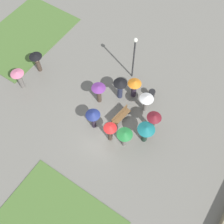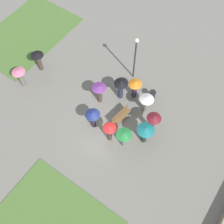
{
  "view_description": "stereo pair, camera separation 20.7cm",
  "coord_description": "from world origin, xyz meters",
  "px_view_note": "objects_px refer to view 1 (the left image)",
  "views": [
    {
      "loc": [
        -7.08,
        -5.55,
        18.21
      ],
      "look_at": [
        1.05,
        -0.12,
        1.16
      ],
      "focal_mm": 45.0,
      "sensor_mm": 36.0,
      "label": 1
    },
    {
      "loc": [
        -6.96,
        -5.72,
        18.21
      ],
      "look_at": [
        1.05,
        -0.12,
        1.16
      ],
      "focal_mm": 45.0,
      "sensor_mm": 36.0,
      "label": 2
    }
  ],
  "objects_px": {
    "lamp_post": "(134,53)",
    "crowd_person_maroon": "(154,119)",
    "crowd_person_purple": "(99,91)",
    "lone_walker_far_path": "(19,77)",
    "crowd_person_navy": "(93,117)",
    "crowd_person_green": "(125,135)",
    "crowd_person_black": "(120,86)",
    "trash_bin": "(152,94)",
    "crowd_person_orange": "(134,86)",
    "park_bench": "(121,116)",
    "crowd_person_red": "(110,130)",
    "crowd_person_white": "(146,100)",
    "lone_walker_mid_plaza": "(37,60)",
    "crowd_person_teal": "(146,131)"
  },
  "relations": [
    {
      "from": "lamp_post",
      "to": "crowd_person_maroon",
      "type": "relative_size",
      "value": 2.14
    },
    {
      "from": "crowd_person_purple",
      "to": "lone_walker_far_path",
      "type": "relative_size",
      "value": 1.04
    },
    {
      "from": "crowd_person_navy",
      "to": "crowd_person_green",
      "type": "height_order",
      "value": "crowd_person_navy"
    },
    {
      "from": "crowd_person_black",
      "to": "lamp_post",
      "type": "bearing_deg",
      "value": 129.45
    },
    {
      "from": "trash_bin",
      "to": "crowd_person_navy",
      "type": "height_order",
      "value": "crowd_person_navy"
    },
    {
      "from": "crowd_person_orange",
      "to": "crowd_person_green",
      "type": "relative_size",
      "value": 0.97
    },
    {
      "from": "crowd_person_purple",
      "to": "crowd_person_orange",
      "type": "distance_m",
      "value": 2.66
    },
    {
      "from": "lone_walker_far_path",
      "to": "park_bench",
      "type": "bearing_deg",
      "value": -81.88
    },
    {
      "from": "crowd_person_red",
      "to": "crowd_person_white",
      "type": "xyz_separation_m",
      "value": [
        3.41,
        -0.8,
        0.02
      ]
    },
    {
      "from": "lamp_post",
      "to": "crowd_person_red",
      "type": "relative_size",
      "value": 2.19
    },
    {
      "from": "crowd_person_purple",
      "to": "crowd_person_green",
      "type": "relative_size",
      "value": 1.02
    },
    {
      "from": "crowd_person_maroon",
      "to": "lone_walker_mid_plaza",
      "type": "relative_size",
      "value": 1.07
    },
    {
      "from": "crowd_person_red",
      "to": "lone_walker_mid_plaza",
      "type": "distance_m",
      "value": 8.44
    },
    {
      "from": "crowd_person_teal",
      "to": "crowd_person_navy",
      "type": "bearing_deg",
      "value": 73.06
    },
    {
      "from": "crowd_person_orange",
      "to": "crowd_person_maroon",
      "type": "distance_m",
      "value": 3.15
    },
    {
      "from": "crowd_person_maroon",
      "to": "trash_bin",
      "type": "bearing_deg",
      "value": 22.96
    },
    {
      "from": "crowd_person_red",
      "to": "crowd_person_navy",
      "type": "xyz_separation_m",
      "value": [
        0.19,
        1.54,
        0.04
      ]
    },
    {
      "from": "crowd_person_teal",
      "to": "crowd_person_red",
      "type": "bearing_deg",
      "value": 88.38
    },
    {
      "from": "trash_bin",
      "to": "crowd_person_purple",
      "type": "height_order",
      "value": "crowd_person_purple"
    },
    {
      "from": "crowd_person_maroon",
      "to": "lone_walker_far_path",
      "type": "xyz_separation_m",
      "value": [
        -2.36,
        10.29,
        -0.2
      ]
    },
    {
      "from": "crowd_person_black",
      "to": "crowd_person_orange",
      "type": "height_order",
      "value": "crowd_person_black"
    },
    {
      "from": "crowd_person_green",
      "to": "lone_walker_mid_plaza",
      "type": "xyz_separation_m",
      "value": [
        1.73,
        9.24,
        -0.18
      ]
    },
    {
      "from": "crowd_person_teal",
      "to": "crowd_person_white",
      "type": "bearing_deg",
      "value": -4.44
    },
    {
      "from": "crowd_person_navy",
      "to": "lone_walker_far_path",
      "type": "height_order",
      "value": "crowd_person_navy"
    },
    {
      "from": "trash_bin",
      "to": "crowd_person_teal",
      "type": "xyz_separation_m",
      "value": [
        -3.35,
        -1.34,
        0.93
      ]
    },
    {
      "from": "lone_walker_far_path",
      "to": "trash_bin",
      "type": "bearing_deg",
      "value": -66.91
    },
    {
      "from": "trash_bin",
      "to": "crowd_person_orange",
      "type": "height_order",
      "value": "crowd_person_orange"
    },
    {
      "from": "crowd_person_purple",
      "to": "lone_walker_mid_plaza",
      "type": "height_order",
      "value": "crowd_person_purple"
    },
    {
      "from": "crowd_person_purple",
      "to": "lone_walker_mid_plaza",
      "type": "xyz_separation_m",
      "value": [
        -0.27,
        5.74,
        -0.03
      ]
    },
    {
      "from": "crowd_person_purple",
      "to": "crowd_person_navy",
      "type": "distance_m",
      "value": 2.21
    },
    {
      "from": "lamp_post",
      "to": "crowd_person_orange",
      "type": "xyz_separation_m",
      "value": [
        -1.52,
        -1.06,
        -1.46
      ]
    },
    {
      "from": "crowd_person_orange",
      "to": "crowd_person_navy",
      "type": "xyz_separation_m",
      "value": [
        -3.86,
        0.96,
        0.15
      ]
    },
    {
      "from": "crowd_person_navy",
      "to": "lone_walker_mid_plaza",
      "type": "relative_size",
      "value": 1.04
    },
    {
      "from": "crowd_person_black",
      "to": "crowd_person_teal",
      "type": "distance_m",
      "value": 4.0
    },
    {
      "from": "crowd_person_purple",
      "to": "lamp_post",
      "type": "bearing_deg",
      "value": -3.38
    },
    {
      "from": "crowd_person_black",
      "to": "crowd_person_teal",
      "type": "xyz_separation_m",
      "value": [
        -2.1,
        -3.4,
        0.05
      ]
    },
    {
      "from": "crowd_person_red",
      "to": "crowd_person_teal",
      "type": "height_order",
      "value": "crowd_person_red"
    },
    {
      "from": "crowd_person_red",
      "to": "crowd_person_orange",
      "type": "height_order",
      "value": "crowd_person_red"
    },
    {
      "from": "lamp_post",
      "to": "lone_walker_mid_plaza",
      "type": "relative_size",
      "value": 2.29
    },
    {
      "from": "crowd_person_navy",
      "to": "park_bench",
      "type": "bearing_deg",
      "value": -10.11
    },
    {
      "from": "park_bench",
      "to": "trash_bin",
      "type": "xyz_separation_m",
      "value": [
        2.89,
        -0.94,
        -0.04
      ]
    },
    {
      "from": "crowd_person_maroon",
      "to": "lone_walker_far_path",
      "type": "height_order",
      "value": "crowd_person_maroon"
    },
    {
      "from": "lamp_post",
      "to": "lone_walker_far_path",
      "type": "bearing_deg",
      "value": 130.45
    },
    {
      "from": "crowd_person_purple",
      "to": "crowd_person_black",
      "type": "bearing_deg",
      "value": -31.8
    },
    {
      "from": "park_bench",
      "to": "crowd_person_purple",
      "type": "relative_size",
      "value": 0.92
    },
    {
      "from": "crowd_person_navy",
      "to": "lone_walker_mid_plaza",
      "type": "bearing_deg",
      "value": 104.83
    },
    {
      "from": "crowd_person_black",
      "to": "crowd_person_white",
      "type": "relative_size",
      "value": 1.08
    },
    {
      "from": "crowd_person_red",
      "to": "crowd_person_white",
      "type": "height_order",
      "value": "crowd_person_red"
    },
    {
      "from": "trash_bin",
      "to": "lone_walker_mid_plaza",
      "type": "height_order",
      "value": "lone_walker_mid_plaza"
    },
    {
      "from": "trash_bin",
      "to": "crowd_person_green",
      "type": "relative_size",
      "value": 0.46
    }
  ]
}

